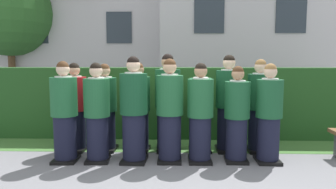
{
  "coord_description": "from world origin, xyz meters",
  "views": [
    {
      "loc": [
        0.17,
        -4.88,
        1.61
      ],
      "look_at": [
        0.0,
        0.3,
        1.05
      ],
      "focal_mm": 33.22,
      "sensor_mm": 36.0,
      "label": 1
    }
  ],
  "objects_px": {
    "student_front_row_5": "(237,117)",
    "student_rear_row_1": "(105,110)",
    "student_front_row_2": "(134,112)",
    "student_front_row_0": "(64,114)",
    "student_front_row_1": "(97,115)",
    "student_rear_row_4": "(200,110)",
    "student_front_row_6": "(269,116)",
    "student_rear_row_2": "(139,109)",
    "student_rear_row_6": "(259,108)",
    "student_rear_row_3": "(168,105)",
    "student_rear_row_5": "(228,106)",
    "student_in_red_blazer": "(75,109)",
    "student_front_row_4": "(200,115)",
    "student_front_row_3": "(170,113)"
  },
  "relations": [
    {
      "from": "student_front_row_5",
      "to": "student_rear_row_1",
      "type": "relative_size",
      "value": 0.98
    },
    {
      "from": "student_front_row_2",
      "to": "student_front_row_5",
      "type": "height_order",
      "value": "student_front_row_2"
    },
    {
      "from": "student_front_row_0",
      "to": "student_front_row_1",
      "type": "xyz_separation_m",
      "value": [
        0.52,
        0.02,
        -0.01
      ]
    },
    {
      "from": "student_rear_row_4",
      "to": "student_front_row_6",
      "type": "bearing_deg",
      "value": -28.62
    },
    {
      "from": "student_rear_row_2",
      "to": "student_rear_row_6",
      "type": "bearing_deg",
      "value": 0.9
    },
    {
      "from": "student_front_row_0",
      "to": "student_rear_row_3",
      "type": "xyz_separation_m",
      "value": [
        1.62,
        0.66,
        0.06
      ]
    },
    {
      "from": "student_rear_row_3",
      "to": "student_rear_row_5",
      "type": "relative_size",
      "value": 1.01
    },
    {
      "from": "student_in_red_blazer",
      "to": "student_front_row_5",
      "type": "bearing_deg",
      "value": -10.85
    },
    {
      "from": "student_front_row_0",
      "to": "student_in_red_blazer",
      "type": "relative_size",
      "value": 1.02
    },
    {
      "from": "student_front_row_0",
      "to": "student_rear_row_3",
      "type": "relative_size",
      "value": 0.93
    },
    {
      "from": "student_front_row_1",
      "to": "student_rear_row_4",
      "type": "relative_size",
      "value": 1.02
    },
    {
      "from": "student_rear_row_1",
      "to": "student_rear_row_3",
      "type": "distance_m",
      "value": 1.12
    },
    {
      "from": "student_in_red_blazer",
      "to": "student_rear_row_3",
      "type": "height_order",
      "value": "student_rear_row_3"
    },
    {
      "from": "student_front_row_4",
      "to": "student_rear_row_3",
      "type": "distance_m",
      "value": 0.82
    },
    {
      "from": "student_front_row_0",
      "to": "student_rear_row_6",
      "type": "relative_size",
      "value": 0.98
    },
    {
      "from": "student_rear_row_2",
      "to": "student_rear_row_6",
      "type": "relative_size",
      "value": 0.96
    },
    {
      "from": "student_front_row_2",
      "to": "student_rear_row_4",
      "type": "xyz_separation_m",
      "value": [
        1.1,
        0.61,
        -0.06
      ]
    },
    {
      "from": "student_rear_row_1",
      "to": "student_rear_row_5",
      "type": "xyz_separation_m",
      "value": [
        2.19,
        0.03,
        0.08
      ]
    },
    {
      "from": "student_front_row_2",
      "to": "student_rear_row_5",
      "type": "relative_size",
      "value": 0.98
    },
    {
      "from": "student_front_row_2",
      "to": "student_rear_row_3",
      "type": "bearing_deg",
      "value": 51.49
    },
    {
      "from": "student_front_row_0",
      "to": "student_front_row_1",
      "type": "distance_m",
      "value": 0.52
    },
    {
      "from": "student_front_row_6",
      "to": "student_front_row_4",
      "type": "bearing_deg",
      "value": -179.57
    },
    {
      "from": "student_rear_row_1",
      "to": "student_rear_row_2",
      "type": "bearing_deg",
      "value": -1.6
    },
    {
      "from": "student_rear_row_1",
      "to": "student_rear_row_6",
      "type": "relative_size",
      "value": 0.95
    },
    {
      "from": "student_front_row_2",
      "to": "student_rear_row_6",
      "type": "distance_m",
      "value": 2.23
    },
    {
      "from": "student_front_row_0",
      "to": "student_front_row_4",
      "type": "bearing_deg",
      "value": 1.36
    },
    {
      "from": "student_rear_row_4",
      "to": "student_rear_row_5",
      "type": "relative_size",
      "value": 0.91
    },
    {
      "from": "student_rear_row_4",
      "to": "student_front_row_0",
      "type": "bearing_deg",
      "value": -164.12
    },
    {
      "from": "student_front_row_4",
      "to": "student_in_red_blazer",
      "type": "xyz_separation_m",
      "value": [
        -2.19,
        0.56,
        -0.0
      ]
    },
    {
      "from": "student_front_row_0",
      "to": "student_front_row_5",
      "type": "relative_size",
      "value": 1.05
    },
    {
      "from": "student_in_red_blazer",
      "to": "student_rear_row_6",
      "type": "relative_size",
      "value": 0.96
    },
    {
      "from": "student_front_row_1",
      "to": "student_rear_row_1",
      "type": "height_order",
      "value": "student_front_row_1"
    },
    {
      "from": "student_rear_row_3",
      "to": "student_front_row_4",
      "type": "bearing_deg",
      "value": -48.68
    },
    {
      "from": "student_front_row_2",
      "to": "student_front_row_4",
      "type": "distance_m",
      "value": 1.06
    },
    {
      "from": "student_front_row_3",
      "to": "student_rear_row_3",
      "type": "distance_m",
      "value": 0.61
    },
    {
      "from": "student_front_row_0",
      "to": "student_front_row_3",
      "type": "bearing_deg",
      "value": 1.88
    },
    {
      "from": "student_rear_row_4",
      "to": "student_rear_row_6",
      "type": "height_order",
      "value": "student_rear_row_6"
    },
    {
      "from": "student_front_row_4",
      "to": "student_rear_row_5",
      "type": "relative_size",
      "value": 0.92
    },
    {
      "from": "student_front_row_2",
      "to": "student_front_row_3",
      "type": "distance_m",
      "value": 0.57
    },
    {
      "from": "student_front_row_0",
      "to": "student_rear_row_4",
      "type": "distance_m",
      "value": 2.29
    },
    {
      "from": "student_front_row_6",
      "to": "student_rear_row_4",
      "type": "xyz_separation_m",
      "value": [
        -1.04,
        0.57,
        -0.01
      ]
    },
    {
      "from": "student_front_row_1",
      "to": "student_rear_row_3",
      "type": "height_order",
      "value": "student_rear_row_3"
    },
    {
      "from": "student_rear_row_2",
      "to": "student_rear_row_3",
      "type": "distance_m",
      "value": 0.52
    },
    {
      "from": "student_rear_row_4",
      "to": "student_rear_row_2",
      "type": "bearing_deg",
      "value": -179.35
    },
    {
      "from": "student_front_row_5",
      "to": "student_rear_row_3",
      "type": "relative_size",
      "value": 0.88
    },
    {
      "from": "student_front_row_2",
      "to": "student_front_row_4",
      "type": "xyz_separation_m",
      "value": [
        1.05,
        0.04,
        -0.05
      ]
    },
    {
      "from": "student_front_row_5",
      "to": "student_rear_row_6",
      "type": "distance_m",
      "value": 0.76
    },
    {
      "from": "student_front_row_6",
      "to": "student_rear_row_6",
      "type": "height_order",
      "value": "student_rear_row_6"
    },
    {
      "from": "student_front_row_5",
      "to": "student_front_row_6",
      "type": "height_order",
      "value": "student_front_row_6"
    },
    {
      "from": "student_rear_row_3",
      "to": "student_front_row_6",
      "type": "bearing_deg",
      "value": -20.43
    }
  ]
}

